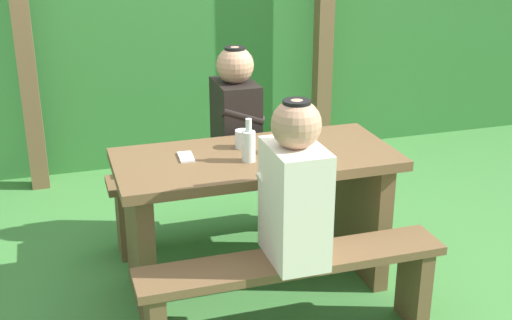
{
  "coord_description": "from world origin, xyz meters",
  "views": [
    {
      "loc": [
        -0.94,
        -3.0,
        1.91
      ],
      "look_at": [
        0.0,
        0.0,
        0.71
      ],
      "focal_mm": 47.47,
      "sensor_mm": 36.0,
      "label": 1
    }
  ],
  "objects_px": {
    "person_white_shirt": "(294,188)",
    "drinking_glass": "(243,139)",
    "picnic_table": "(256,198)",
    "person_black_coat": "(236,114)",
    "cell_phone": "(186,157)",
    "bench_far": "(228,189)",
    "bottle_right": "(249,145)",
    "bench_near": "(293,283)",
    "bottle_left": "(296,137)"
  },
  "relations": [
    {
      "from": "picnic_table",
      "to": "person_black_coat",
      "type": "bearing_deg",
      "value": 84.8
    },
    {
      "from": "picnic_table",
      "to": "bottle_right",
      "type": "distance_m",
      "value": 0.33
    },
    {
      "from": "drinking_glass",
      "to": "bottle_left",
      "type": "height_order",
      "value": "bottle_left"
    },
    {
      "from": "picnic_table",
      "to": "bottle_right",
      "type": "relative_size",
      "value": 6.53
    },
    {
      "from": "person_black_coat",
      "to": "bottle_right",
      "type": "height_order",
      "value": "person_black_coat"
    },
    {
      "from": "drinking_glass",
      "to": "bottle_left",
      "type": "xyz_separation_m",
      "value": [
        0.23,
        -0.16,
        0.04
      ]
    },
    {
      "from": "drinking_glass",
      "to": "bench_near",
      "type": "bearing_deg",
      "value": -87.08
    },
    {
      "from": "picnic_table",
      "to": "bottle_left",
      "type": "xyz_separation_m",
      "value": [
        0.19,
        -0.04,
        0.32
      ]
    },
    {
      "from": "person_white_shirt",
      "to": "person_black_coat",
      "type": "xyz_separation_m",
      "value": [
        0.05,
        1.09,
        0.0
      ]
    },
    {
      "from": "bench_near",
      "to": "cell_phone",
      "type": "bearing_deg",
      "value": 119.22
    },
    {
      "from": "person_black_coat",
      "to": "person_white_shirt",
      "type": "bearing_deg",
      "value": -92.79
    },
    {
      "from": "picnic_table",
      "to": "drinking_glass",
      "type": "xyz_separation_m",
      "value": [
        -0.03,
        0.12,
        0.28
      ]
    },
    {
      "from": "bench_near",
      "to": "person_white_shirt",
      "type": "relative_size",
      "value": 1.95
    },
    {
      "from": "person_white_shirt",
      "to": "bottle_left",
      "type": "bearing_deg",
      "value": 68.72
    },
    {
      "from": "bottle_right",
      "to": "cell_phone",
      "type": "bearing_deg",
      "value": 154.44
    },
    {
      "from": "bench_far",
      "to": "person_black_coat",
      "type": "relative_size",
      "value": 1.95
    },
    {
      "from": "picnic_table",
      "to": "drinking_glass",
      "type": "distance_m",
      "value": 0.31
    },
    {
      "from": "bottle_right",
      "to": "person_black_coat",
      "type": "bearing_deg",
      "value": 79.96
    },
    {
      "from": "picnic_table",
      "to": "bench_far",
      "type": "height_order",
      "value": "picnic_table"
    },
    {
      "from": "bottle_left",
      "to": "cell_phone",
      "type": "bearing_deg",
      "value": 169.58
    },
    {
      "from": "person_white_shirt",
      "to": "bottle_left",
      "type": "xyz_separation_m",
      "value": [
        0.2,
        0.51,
        0.04
      ]
    },
    {
      "from": "bench_far",
      "to": "person_black_coat",
      "type": "xyz_separation_m",
      "value": [
        0.05,
        -0.0,
        0.46
      ]
    },
    {
      "from": "person_white_shirt",
      "to": "drinking_glass",
      "type": "xyz_separation_m",
      "value": [
        -0.03,
        0.67,
        0.0
      ]
    },
    {
      "from": "bench_far",
      "to": "bottle_right",
      "type": "height_order",
      "value": "bottle_right"
    },
    {
      "from": "bench_near",
      "to": "person_white_shirt",
      "type": "xyz_separation_m",
      "value": [
        -0.0,
        0.0,
        0.46
      ]
    },
    {
      "from": "cell_phone",
      "to": "person_white_shirt",
      "type": "bearing_deg",
      "value": -57.67
    },
    {
      "from": "bench_far",
      "to": "drinking_glass",
      "type": "relative_size",
      "value": 15.06
    },
    {
      "from": "bench_far",
      "to": "person_white_shirt",
      "type": "height_order",
      "value": "person_white_shirt"
    },
    {
      "from": "bench_far",
      "to": "bottle_right",
      "type": "distance_m",
      "value": 0.8
    },
    {
      "from": "bench_near",
      "to": "bottle_right",
      "type": "bearing_deg",
      "value": 97.2
    },
    {
      "from": "drinking_glass",
      "to": "person_white_shirt",
      "type": "bearing_deg",
      "value": -87.38
    },
    {
      "from": "drinking_glass",
      "to": "cell_phone",
      "type": "relative_size",
      "value": 0.66
    },
    {
      "from": "bottle_left",
      "to": "bottle_right",
      "type": "xyz_separation_m",
      "value": [
        -0.25,
        -0.04,
        -0.0
      ]
    },
    {
      "from": "drinking_glass",
      "to": "cell_phone",
      "type": "bearing_deg",
      "value": -169.22
    },
    {
      "from": "bottle_right",
      "to": "picnic_table",
      "type": "bearing_deg",
      "value": 50.83
    },
    {
      "from": "bottle_right",
      "to": "bench_near",
      "type": "bearing_deg",
      "value": -82.8
    },
    {
      "from": "bottle_left",
      "to": "bottle_right",
      "type": "height_order",
      "value": "bottle_right"
    },
    {
      "from": "drinking_glass",
      "to": "cell_phone",
      "type": "distance_m",
      "value": 0.32
    },
    {
      "from": "picnic_table",
      "to": "person_white_shirt",
      "type": "bearing_deg",
      "value": -90.38
    },
    {
      "from": "picnic_table",
      "to": "person_black_coat",
      "type": "xyz_separation_m",
      "value": [
        0.05,
        0.55,
        0.28
      ]
    },
    {
      "from": "bench_far",
      "to": "person_white_shirt",
      "type": "bearing_deg",
      "value": -90.19
    },
    {
      "from": "bench_far",
      "to": "bottle_left",
      "type": "xyz_separation_m",
      "value": [
        0.19,
        -0.59,
        0.5
      ]
    },
    {
      "from": "bench_near",
      "to": "bottle_right",
      "type": "distance_m",
      "value": 0.69
    },
    {
      "from": "person_black_coat",
      "to": "bottle_right",
      "type": "distance_m",
      "value": 0.63
    },
    {
      "from": "picnic_table",
      "to": "bench_far",
      "type": "xyz_separation_m",
      "value": [
        0.0,
        0.55,
        -0.18
      ]
    },
    {
      "from": "drinking_glass",
      "to": "bottle_right",
      "type": "distance_m",
      "value": 0.2
    },
    {
      "from": "bottle_right",
      "to": "cell_phone",
      "type": "height_order",
      "value": "bottle_right"
    },
    {
      "from": "person_black_coat",
      "to": "cell_phone",
      "type": "distance_m",
      "value": 0.62
    },
    {
      "from": "picnic_table",
      "to": "bottle_left",
      "type": "relative_size",
      "value": 6.79
    },
    {
      "from": "bench_far",
      "to": "bottle_right",
      "type": "bearing_deg",
      "value": -95.51
    }
  ]
}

